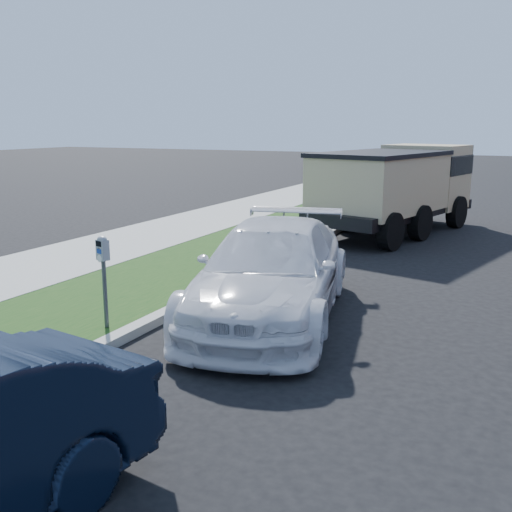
% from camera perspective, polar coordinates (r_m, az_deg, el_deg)
% --- Properties ---
extents(ground, '(120.00, 120.00, 0.00)m').
position_cam_1_polar(ground, '(9.40, 5.12, -7.96)').
color(ground, black).
rests_on(ground, ground).
extents(streetside, '(6.12, 50.00, 0.15)m').
position_cam_1_polar(streetside, '(13.78, -13.97, -1.36)').
color(streetside, gray).
rests_on(streetside, ground).
extents(parking_meter, '(0.23, 0.18, 1.46)m').
position_cam_1_polar(parking_meter, '(9.53, -14.34, -0.52)').
color(parking_meter, '#3F4247').
rests_on(parking_meter, ground).
extents(white_wagon, '(3.44, 5.93, 1.61)m').
position_cam_1_polar(white_wagon, '(10.25, 1.72, -1.45)').
color(white_wagon, white).
rests_on(white_wagon, ground).
extents(dump_truck, '(3.97, 7.03, 2.60)m').
position_cam_1_polar(dump_truck, '(18.89, 13.32, 6.65)').
color(dump_truck, black).
rests_on(dump_truck, ground).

